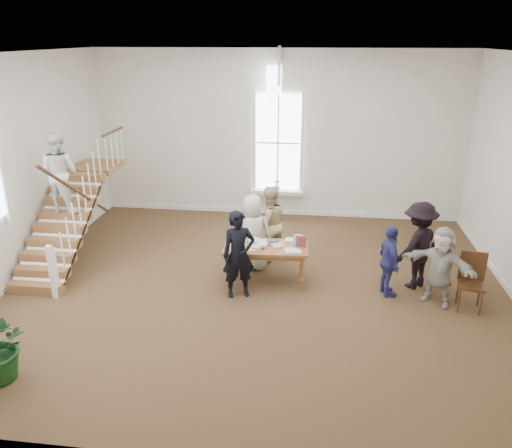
# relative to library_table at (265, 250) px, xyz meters

# --- Properties ---
(ground) EXTENTS (10.00, 10.00, 0.00)m
(ground) POSITION_rel_library_table_xyz_m (-0.12, -0.25, -0.72)
(ground) COLOR #4C361D
(ground) RESTS_ON ground
(room_shell) EXTENTS (10.49, 10.00, 10.00)m
(room_shell) POSITION_rel_library_table_xyz_m (-0.12, 4.14, -0.31)
(room_shell) COLOR beige
(room_shell) RESTS_ON ground
(staircase) EXTENTS (1.10, 4.10, 2.92)m
(staircase) POSITION_rel_library_table_xyz_m (-4.46, 0.50, 0.90)
(staircase) COLOR brown
(staircase) RESTS_ON ground
(library_table) EXTENTS (1.74, 0.94, 0.86)m
(library_table) POSITION_rel_library_table_xyz_m (0.00, 0.00, 0.00)
(library_table) COLOR brown
(library_table) RESTS_ON ground
(police_officer) EXTENTS (0.74, 0.62, 1.74)m
(police_officer) POSITION_rel_library_table_xyz_m (-0.44, -0.65, 0.15)
(police_officer) COLOR black
(police_officer) RESTS_ON ground
(elderly_woman) EXTENTS (0.88, 0.63, 1.68)m
(elderly_woman) POSITION_rel_library_table_xyz_m (-0.34, 0.60, 0.12)
(elderly_woman) COLOR silver
(elderly_woman) RESTS_ON ground
(person_yellow) EXTENTS (1.06, 0.99, 1.73)m
(person_yellow) POSITION_rel_library_table_xyz_m (-0.04, 1.10, 0.15)
(person_yellow) COLOR #CAB57E
(person_yellow) RESTS_ON ground
(woman_cluster_a) EXTENTS (0.53, 0.90, 1.44)m
(woman_cluster_a) POSITION_rel_library_table_xyz_m (2.43, -0.27, 0.01)
(woman_cluster_a) COLOR navy
(woman_cluster_a) RESTS_ON ground
(woman_cluster_b) EXTENTS (1.32, 1.26, 1.79)m
(woman_cluster_b) POSITION_rel_library_table_xyz_m (3.03, 0.18, 0.18)
(woman_cluster_b) COLOR black
(woman_cluster_b) RESTS_ON ground
(woman_cluster_c) EXTENTS (1.44, 1.18, 1.54)m
(woman_cluster_c) POSITION_rel_library_table_xyz_m (3.33, -0.47, 0.06)
(woman_cluster_c) COLOR #B4ACA2
(woman_cluster_c) RESTS_ON ground
(side_chair) EXTENTS (0.55, 0.55, 1.08)m
(side_chair) POSITION_rel_library_table_xyz_m (3.90, -0.55, -0.10)
(side_chair) COLOR #3C2510
(side_chair) RESTS_ON ground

